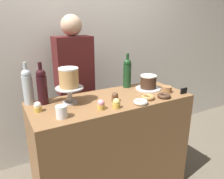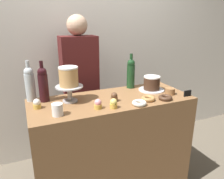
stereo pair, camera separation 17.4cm
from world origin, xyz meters
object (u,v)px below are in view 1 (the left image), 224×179
(chocolate_round_cake, at_px, (148,82))
(cupcake_strawberry, at_px, (101,105))
(donut_chocolate, at_px, (164,96))
(white_layer_cake, at_px, (69,78))
(cupcake_vanilla, at_px, (38,107))
(cake_stand_pedestal, at_px, (70,92))
(donut_sugar, at_px, (141,102))
(cupcake_chocolate, at_px, (115,97))
(price_sign_chalkboard, at_px, (184,91))
(wine_bottle_green, at_px, (127,73))
(cupcake_lemon, at_px, (116,104))
(barista_figure, at_px, (75,92))
(coffee_cup_ceramic, at_px, (62,112))
(cookie_stack, at_px, (167,89))
(wine_bottle_dark_red, at_px, (42,86))
(wine_bottle_clear, at_px, (28,86))
(donut_maple, at_px, (148,97))

(chocolate_round_cake, xyz_separation_m, cupcake_strawberry, (-0.60, -0.21, -0.04))
(cupcake_strawberry, distance_m, donut_chocolate, 0.57)
(white_layer_cake, distance_m, cupcake_vanilla, 0.31)
(cake_stand_pedestal, height_order, donut_sugar, cake_stand_pedestal)
(white_layer_cake, bearing_deg, cupcake_chocolate, -22.40)
(donut_chocolate, distance_m, price_sign_chalkboard, 0.22)
(chocolate_round_cake, xyz_separation_m, price_sign_chalkboard, (0.19, -0.26, -0.05))
(cupcake_strawberry, bearing_deg, wine_bottle_green, 38.32)
(wine_bottle_green, bearing_deg, cupcake_lemon, -131.43)
(cupcake_lemon, xyz_separation_m, barista_figure, (-0.05, 0.75, -0.12))
(chocolate_round_cake, height_order, coffee_cup_ceramic, chocolate_round_cake)
(donut_chocolate, bearing_deg, cupcake_chocolate, 162.01)
(cake_stand_pedestal, relative_size, cupcake_vanilla, 2.90)
(cookie_stack, height_order, price_sign_chalkboard, cookie_stack)
(wine_bottle_dark_red, distance_m, barista_figure, 0.61)
(price_sign_chalkboard, bearing_deg, wine_bottle_green, 128.90)
(chocolate_round_cake, relative_size, donut_chocolate, 1.32)
(cupcake_chocolate, bearing_deg, wine_bottle_dark_red, 156.37)
(wine_bottle_clear, relative_size, price_sign_chalkboard, 4.65)
(cupcake_chocolate, relative_size, donut_chocolate, 0.66)
(cupcake_strawberry, height_order, donut_chocolate, cupcake_strawberry)
(wine_bottle_green, bearing_deg, cupcake_vanilla, -168.10)
(chocolate_round_cake, bearing_deg, donut_sugar, -136.61)
(donut_maple, bearing_deg, cake_stand_pedestal, 158.86)
(cupcake_chocolate, relative_size, barista_figure, 0.05)
(cupcake_lemon, relative_size, cupcake_vanilla, 1.00)
(cupcake_chocolate, height_order, barista_figure, barista_figure)
(cupcake_strawberry, bearing_deg, donut_sugar, -10.32)
(wine_bottle_dark_red, xyz_separation_m, cupcake_chocolate, (0.51, -0.22, -0.11))
(white_layer_cake, height_order, wine_bottle_dark_red, wine_bottle_dark_red)
(wine_bottle_dark_red, distance_m, donut_chocolate, 0.98)
(cupcake_lemon, bearing_deg, donut_chocolate, -0.38)
(white_layer_cake, bearing_deg, cake_stand_pedestal, 0.00)
(wine_bottle_dark_red, height_order, donut_chocolate, wine_bottle_dark_red)
(cupcake_chocolate, bearing_deg, white_layer_cake, 157.60)
(cookie_stack, relative_size, price_sign_chalkboard, 1.20)
(donut_maple, height_order, cookie_stack, cookie_stack)
(donut_chocolate, bearing_deg, cookie_stack, 38.55)
(cupcake_lemon, xyz_separation_m, price_sign_chalkboard, (0.68, -0.01, -0.01))
(cupcake_strawberry, bearing_deg, donut_maple, 0.08)
(white_layer_cake, relative_size, donut_maple, 1.35)
(cupcake_vanilla, bearing_deg, wine_bottle_clear, 98.21)
(wine_bottle_green, xyz_separation_m, price_sign_chalkboard, (0.33, -0.41, -0.12))
(cupcake_lemon, bearing_deg, cake_stand_pedestal, 135.42)
(cupcake_lemon, xyz_separation_m, cupcake_strawberry, (-0.11, 0.03, 0.00))
(white_layer_cake, height_order, chocolate_round_cake, white_layer_cake)
(cake_stand_pedestal, bearing_deg, coffee_cup_ceramic, -120.72)
(donut_maple, bearing_deg, wine_bottle_green, 85.08)
(wine_bottle_dark_red, bearing_deg, chocolate_round_cake, -6.30)
(cake_stand_pedestal, bearing_deg, cupcake_vanilla, -169.67)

